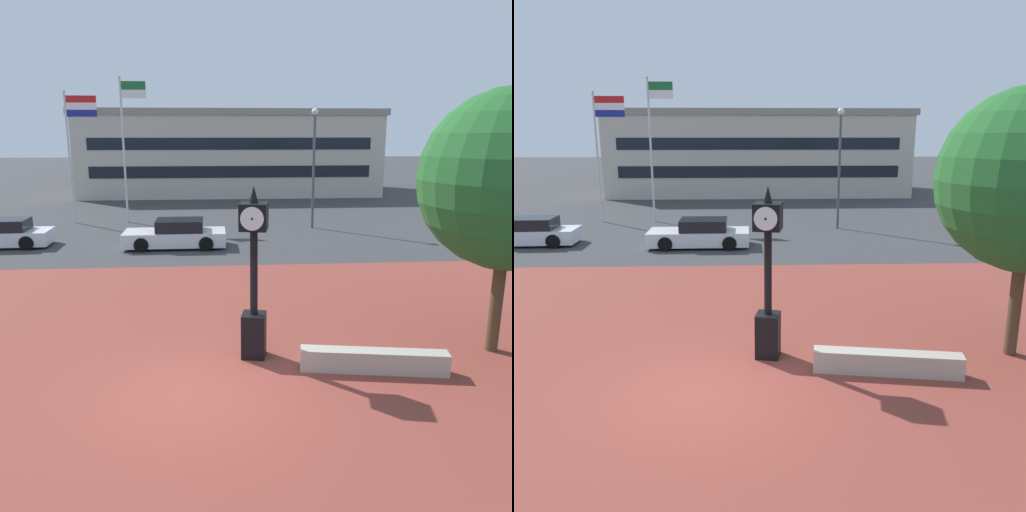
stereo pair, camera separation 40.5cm
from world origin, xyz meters
TOP-DOWN VIEW (x-y plane):
  - ground_plane at (0.00, 0.00)m, footprint 200.00×200.00m
  - plaza_brick_paving at (0.00, 3.03)m, footprint 44.00×14.07m
  - planter_wall at (3.91, 0.68)m, footprint 3.22×0.91m
  - street_clock at (1.35, 1.68)m, footprint 0.71×0.75m
  - car_street_near at (-1.35, 13.59)m, footprint 4.59×2.00m
  - car_street_mid at (-9.31, 14.27)m, footprint 4.45×1.98m
  - flagpole_primary at (-7.47, 20.49)m, footprint 1.77×0.14m
  - flagpole_secondary at (-4.54, 20.49)m, footprint 1.46×0.14m
  - civic_building at (1.71, 35.89)m, footprint 24.61×11.12m
  - street_lamp_post at (5.73, 17.85)m, footprint 0.36×0.36m

SIDE VIEW (x-z plane):
  - ground_plane at x=0.00m, z-range 0.00..0.00m
  - plaza_brick_paving at x=0.00m, z-range 0.00..0.01m
  - planter_wall at x=3.91m, z-range 0.00..0.50m
  - car_street_mid at x=-9.31m, z-range -0.07..1.21m
  - car_street_near at x=-1.35m, z-range -0.07..1.21m
  - street_clock at x=1.35m, z-range -0.18..3.83m
  - civic_building at x=1.71m, z-range 0.01..6.90m
  - street_lamp_post at x=5.73m, z-range 0.73..7.08m
  - flagpole_primary at x=-7.47m, z-range 0.85..8.22m
  - flagpole_secondary at x=-4.54m, z-range 0.68..8.82m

